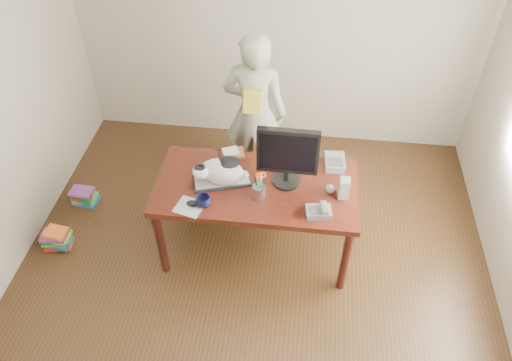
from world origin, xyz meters
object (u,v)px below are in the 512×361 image
Objects in this scene: pen_cup at (259,190)px; mouse at (192,203)px; cat at (220,171)px; person at (255,113)px; phone at (319,211)px; baseball at (330,189)px; calculator at (335,162)px; monitor at (288,154)px; coffee_mug at (204,201)px; keyboard at (222,181)px; book_stack at (232,154)px; speaker at (344,188)px; book_pile_a at (57,238)px; desk at (258,192)px; book_pile_b at (84,196)px.

mouse is (-0.49, -0.15, -0.05)m from pen_cup.
cat is at bearing 160.53° from pen_cup.
phone is at bearing 124.11° from person.
phone is 0.25m from baseball.
phone is 0.58m from calculator.
monitor reaches higher than pen_cup.
baseball is at bearing 12.07° from pen_cup.
mouse is at bearing -172.56° from coffee_mug.
coffee_mug is at bearing -164.80° from baseball.
book_stack reaches higher than keyboard.
coffee_mug reaches higher than calculator.
cat reaches higher than speaker.
person is at bearing 98.70° from pen_cup.
phone is at bearing 16.41° from mouse.
mouse is 0.62m from book_stack.
book_pile_a is at bearing -177.52° from pen_cup.
desk is at bearing 169.61° from speaker.
cat is 0.27× the size of person.
coffee_mug is 1.55m from book_pile_a.
coffee_mug reaches higher than mouse.
monitor is at bearing -150.20° from calculator.
person is at bearing 59.16° from book_stack.
mouse is 0.40× the size of book_pile_b.
baseball is 0.29× the size of book_stack.
cat is 0.28m from coffee_mug.
desk is 6.20× the size of book_pile_b.
cat is at bearing -116.95° from book_stack.
book_stack is 0.95× the size of book_pile_b.
desk is 0.72m from speaker.
book_pile_a is at bearing -176.54° from speaker.
calculator is (0.38, 0.26, -0.27)m from monitor.
book_pile_a is 1.05× the size of book_pile_b.
keyboard is 1.80× the size of book_pile_a.
monitor is 2.21m from book_pile_a.
desk is 3.67× the size of cat.
mouse is 0.52× the size of phone.
person is (-0.12, 0.80, 0.21)m from desk.
monitor reaches higher than keyboard.
cat is at bearing -164.90° from calculator.
speaker is 2.54m from book_pile_a.
book_pile_a is (-1.75, -0.28, -0.51)m from desk.
person reaches higher than book_pile_b.
book_pile_a is at bearing -175.25° from baseball.
mouse is 0.60× the size of speaker.
mouse is at bearing -128.67° from book_stack.
coffee_mug reaches higher than book_stack.
speaker reaches higher than mouse.
pen_cup reaches higher than keyboard.
cat is 0.90m from person.
speaker reaches higher than desk.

